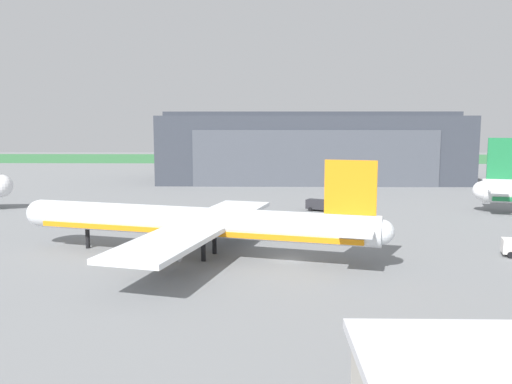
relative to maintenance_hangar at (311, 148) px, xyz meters
name	(u,v)px	position (x,y,z in m)	size (l,w,h in m)	color
ground_plane	(289,260)	(-9.41, -87.92, -9.00)	(440.00, 440.00, 0.00)	slate
grass_field_strip	(273,158)	(-9.41, 85.94, -8.96)	(440.00, 56.00, 0.08)	#367541
maintenance_hangar	(311,148)	(0.00, 0.00, 0.00)	(80.88, 32.34, 18.93)	#383D47
airliner_near_right	(197,223)	(-20.66, -86.39, -4.84)	(45.98, 38.12, 12.18)	silver
ops_van	(320,205)	(-2.32, -52.48, -7.83)	(5.42, 4.23, 2.04)	#28282D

